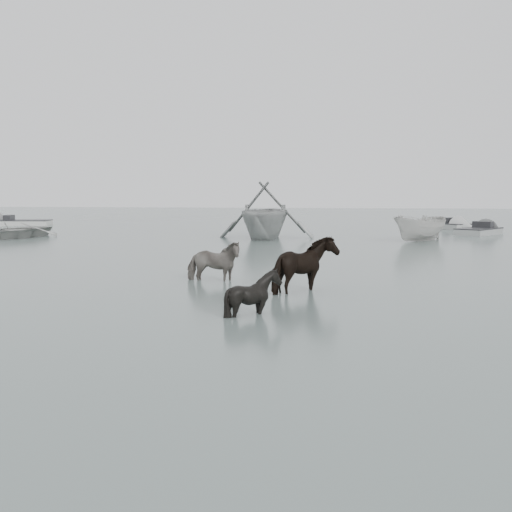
% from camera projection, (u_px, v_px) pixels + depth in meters
% --- Properties ---
extents(ground, '(140.00, 140.00, 0.00)m').
position_uv_depth(ground, '(264.00, 302.00, 15.50)').
color(ground, '#4B5954').
rests_on(ground, ground).
extents(pony_pinto, '(1.78, 0.94, 1.45)m').
position_uv_depth(pony_pinto, '(213.00, 257.00, 18.86)').
color(pony_pinto, black).
rests_on(pony_pinto, ground).
extents(pony_dark, '(1.83, 2.00, 1.68)m').
position_uv_depth(pony_dark, '(306.00, 261.00, 16.88)').
color(pony_dark, black).
rests_on(pony_dark, ground).
extents(pony_black, '(1.21, 1.08, 1.30)m').
position_uv_depth(pony_black, '(253.00, 285.00, 13.97)').
color(pony_black, black).
rests_on(pony_black, ground).
extents(rowboat_lead, '(4.37, 5.35, 0.97)m').
position_uv_depth(rowboat_lead, '(14.00, 229.00, 35.12)').
color(rowboat_lead, '#A7A7A3').
rests_on(rowboat_lead, ground).
extents(rowboat_trail, '(5.45, 6.26, 3.20)m').
position_uv_depth(rowboat_trail, '(266.00, 209.00, 34.50)').
color(rowboat_trail, '#A6A9A7').
rests_on(rowboat_trail, ground).
extents(boat_small, '(3.71, 3.80, 1.49)m').
position_uv_depth(boat_small, '(420.00, 227.00, 32.89)').
color(boat_small, beige).
rests_on(boat_small, ground).
extents(skiff_port, '(3.89, 4.41, 0.75)m').
position_uv_depth(skiff_port, '(479.00, 228.00, 37.49)').
color(skiff_port, '#9A9C9A').
rests_on(skiff_port, ground).
extents(skiff_outer, '(6.27, 2.43, 0.75)m').
position_uv_depth(skiff_outer, '(19.00, 220.00, 46.58)').
color(skiff_outer, silver).
rests_on(skiff_outer, ground).
extents(skiff_mid, '(4.38, 5.88, 0.75)m').
position_uv_depth(skiff_mid, '(444.00, 223.00, 43.30)').
color(skiff_mid, '#A1A3A1').
rests_on(skiff_mid, ground).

